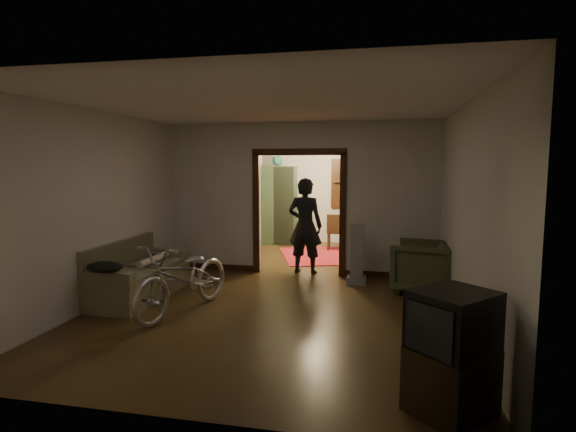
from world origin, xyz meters
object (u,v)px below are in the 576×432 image
(desk, at_px, (367,233))
(sofa, at_px, (138,269))
(armchair, at_px, (422,267))
(person, at_px, (305,226))
(bicycle, at_px, (184,277))
(locker, at_px, (277,205))

(desk, bearing_deg, sofa, -140.12)
(armchair, bearing_deg, person, -100.55)
(armchair, bearing_deg, bicycle, -49.72)
(armchair, distance_m, desk, 3.88)
(person, xyz_separation_m, locker, (-1.22, 3.03, 0.10))
(sofa, xyz_separation_m, armchair, (4.30, 1.17, -0.02))
(sofa, height_order, bicycle, bicycle)
(sofa, relative_size, person, 1.05)
(sofa, xyz_separation_m, locker, (1.02, 5.09, 0.57))
(person, bearing_deg, sofa, 50.43)
(desk, bearing_deg, locker, 159.66)
(sofa, relative_size, desk, 1.94)
(bicycle, bearing_deg, locker, 104.52)
(sofa, xyz_separation_m, bicycle, (1.01, -0.54, 0.06))
(person, bearing_deg, bicycle, 72.43)
(armchair, distance_m, locker, 5.13)
(bicycle, height_order, locker, locker)
(person, relative_size, locker, 0.90)
(locker, bearing_deg, bicycle, -103.43)
(desk, bearing_deg, bicycle, -129.07)
(bicycle, distance_m, locker, 5.65)
(locker, bearing_deg, desk, -17.38)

